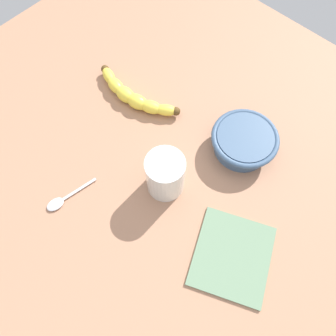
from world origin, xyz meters
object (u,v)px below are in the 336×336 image
object	(u,v)px
banana	(134,96)
teaspoon	(58,202)
smoothie_glass	(165,175)
ceramic_bowl	(244,141)

from	to	relation	value
banana	teaspoon	size ratio (longest dim) A/B	2.01
smoothie_glass	ceramic_bowl	size ratio (longest dim) A/B	0.73
banana	smoothie_glass	size ratio (longest dim) A/B	2.19
smoothie_glass	banana	bearing A→B (deg)	62.02
teaspoon	smoothie_glass	bearing A→B (deg)	154.34
smoothie_glass	teaspoon	bearing A→B (deg)	143.28
banana	teaspoon	distance (cm)	28.95
banana	ceramic_bowl	distance (cm)	27.03
banana	teaspoon	world-z (taller)	banana
banana	smoothie_glass	xyz separation A→B (cm)	(-10.59, -19.93, 3.24)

